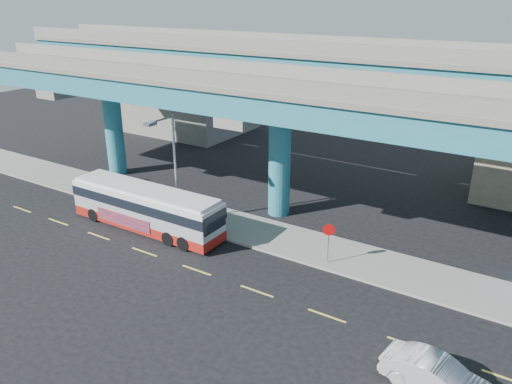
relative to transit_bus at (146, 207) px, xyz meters
The scene contains 10 objects.
ground 6.67m from the transit_bus, 19.97° to the right, with size 120.00×120.00×0.00m, color black.
sidewalk 7.08m from the transit_bus, 28.35° to the left, with size 70.00×4.00×0.15m, color gray.
lane_markings 6.77m from the transit_bus, 22.42° to the right, with size 58.00×0.12×0.01m.
viaduct 11.91m from the transit_bus, 48.53° to the left, with size 52.00×12.40×11.70m.
building_concrete 26.01m from the transit_bus, 122.55° to the left, with size 12.00×10.00×9.00m, color gray.
transit_bus is the anchor object (origin of this frame).
sedan 20.33m from the transit_bus, 13.54° to the right, with size 4.48×2.05×1.42m, color silver.
parked_car 5.45m from the transit_bus, 138.90° to the left, with size 4.57×2.45×1.48m, color #2B2B30.
street_lamp 3.79m from the transit_bus, 47.12° to the left, with size 0.50×2.43×7.38m.
stop_sign 12.21m from the transit_bus, ahead, with size 0.68×0.32×2.44m.
Camera 1 is at (15.82, -19.19, 14.52)m, focal length 35.00 mm.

